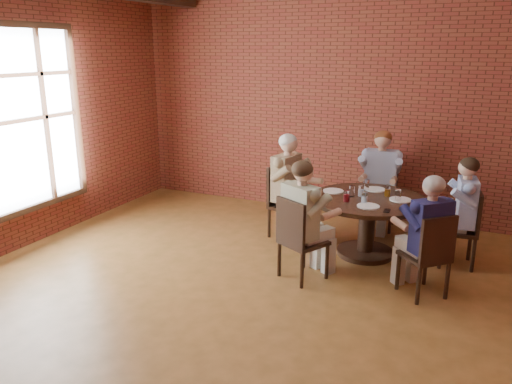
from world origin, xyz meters
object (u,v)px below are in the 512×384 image
at_px(diner_a, 460,212).
at_px(diner_d, 304,221).
at_px(chair_d, 298,237).
at_px(chair_c, 284,198).
at_px(chair_e, 430,253).
at_px(smartphone, 387,211).
at_px(diner_b, 380,181).
at_px(chair_a, 466,225).
at_px(diner_c, 290,187).
at_px(dining_table, 367,215).
at_px(chair_b, 380,191).
at_px(diner_e, 426,237).

bearing_deg(diner_a, diner_d, -63.02).
bearing_deg(chair_d, chair_c, -34.39).
xyz_separation_m(diner_a, chair_e, (-0.22, -1.02, -0.16)).
bearing_deg(smartphone, chair_c, 153.84).
bearing_deg(diner_b, chair_a, -40.52).
distance_m(diner_c, chair_e, 2.22).
relative_size(dining_table, chair_a, 1.52).
relative_size(dining_table, diner_a, 1.07).
xyz_separation_m(chair_a, chair_e, (-0.30, -1.03, -0.00)).
bearing_deg(chair_c, chair_d, -141.73).
distance_m(chair_c, smartphone, 1.65).
bearing_deg(chair_b, dining_table, -90.00).
bearing_deg(diner_e, chair_e, 90.00).
bearing_deg(chair_b, chair_c, -144.04).
xyz_separation_m(dining_table, diner_a, (1.04, 0.15, 0.13)).
relative_size(chair_b, diner_b, 0.70).
height_order(diner_c, smartphone, diner_c).
relative_size(diner_d, chair_e, 1.48).
distance_m(diner_d, smartphone, 0.96).
distance_m(chair_c, diner_d, 1.37).
bearing_deg(chair_d, chair_b, -74.14).
relative_size(chair_b, diner_c, 0.69).
xyz_separation_m(diner_d, smartphone, (0.81, 0.52, 0.07)).
relative_size(chair_d, smartphone, 7.37).
height_order(chair_b, smartphone, chair_b).
bearing_deg(chair_b, diner_a, -45.56).
relative_size(chair_a, chair_d, 0.97).
height_order(diner_a, diner_d, diner_d).
bearing_deg(chair_a, chair_c, -99.88).
xyz_separation_m(chair_a, diner_a, (-0.08, -0.01, 0.15)).
bearing_deg(diner_e, diner_b, -109.58).
distance_m(chair_a, chair_c, 2.33).
relative_size(chair_c, diner_e, 0.76).
height_order(diner_b, diner_e, diner_b).
xyz_separation_m(diner_a, chair_b, (-1.12, 1.01, -0.13)).
relative_size(chair_a, diner_c, 0.65).
relative_size(dining_table, smartphone, 10.92).
distance_m(chair_c, diner_e, 2.23).
relative_size(dining_table, diner_b, 1.00).
height_order(chair_a, diner_e, diner_e).
height_order(dining_table, chair_e, chair_e).
relative_size(diner_a, diner_b, 0.93).
bearing_deg(chair_e, diner_e, -90.00).
bearing_deg(diner_b, chair_e, -68.67).
bearing_deg(smartphone, chair_d, -147.51).
bearing_deg(chair_b, diner_e, -70.31).
height_order(chair_a, chair_b, chair_b).
bearing_deg(chair_d, chair_e, -145.34).
distance_m(chair_a, diner_a, 0.17).
height_order(chair_c, diner_e, diner_e).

